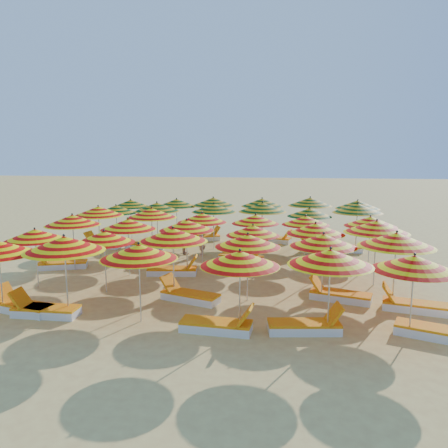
{
  "coord_description": "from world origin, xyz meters",
  "views": [
    {
      "loc": [
        2.36,
        -15.34,
        4.22
      ],
      "look_at": [
        0.0,
        0.5,
        1.6
      ],
      "focal_mm": 35.0,
      "sensor_mm": 36.0,
      "label": 1
    }
  ],
  "objects_px": {
    "umbrella_8": "(173,235)",
    "umbrella_35": "(358,205)",
    "umbrella_17": "(377,227)",
    "lounger_0": "(22,307)",
    "umbrella_18": "(98,211)",
    "umbrella_26": "(214,208)",
    "umbrella_31": "(176,203)",
    "umbrella_32": "(213,202)",
    "umbrella_27": "(263,207)",
    "lounger_17": "(203,237)",
    "umbrella_28": "(310,212)",
    "umbrella_19": "(152,213)",
    "lounger_13": "(250,247)",
    "umbrella_4": "(330,257)",
    "lounger_2": "(218,325)",
    "umbrella_25": "(157,207)",
    "umbrella_13": "(128,224)",
    "umbrella_7": "(104,237)",
    "lounger_18": "(274,239)",
    "umbrella_2": "(139,252)",
    "umbrella_14": "(187,225)",
    "beachgoer_b": "(187,236)",
    "umbrella_3": "(240,259)",
    "umbrella_5": "(414,263)",
    "umbrella_11": "(396,240)",
    "umbrella_30": "(131,203)",
    "lounger_1": "(44,310)",
    "lounger_7": "(414,306)",
    "umbrella_34": "(310,202)",
    "umbrella_29": "(358,208)",
    "lounger_9": "(174,270)",
    "lounger_4": "(437,332)",
    "umbrella_20": "(202,218)",
    "lounger_6": "(339,295)",
    "umbrella_23": "(370,221)",
    "umbrella_6": "(35,235)",
    "umbrella_12": "(72,220)",
    "lounger_5": "(189,296)",
    "umbrella_24": "(116,209)",
    "lounger_11": "(103,244)",
    "lounger_12": "(146,245)",
    "umbrella_15": "(253,230)",
    "umbrella_22": "(306,220)",
    "umbrella_16": "(316,229)",
    "umbrella_9": "(248,241)",
    "lounger_15": "(340,248)"
  },
  "relations": [
    {
      "from": "lounger_11",
      "to": "lounger_12",
      "type": "bearing_deg",
      "value": -168.44
    },
    {
      "from": "umbrella_22",
      "to": "umbrella_29",
      "type": "height_order",
      "value": "umbrella_29"
    },
    {
      "from": "umbrella_12",
      "to": "umbrella_13",
      "type": "relative_size",
      "value": 0.89
    },
    {
      "from": "umbrella_19",
      "to": "lounger_13",
      "type": "relative_size",
      "value": 1.22
    },
    {
      "from": "lounger_1",
      "to": "lounger_7",
      "type": "relative_size",
      "value": 0.96
    },
    {
      "from": "lounger_13",
      "to": "umbrella_14",
      "type": "bearing_deg",
      "value": -123.49
    },
    {
      "from": "umbrella_7",
      "to": "lounger_18",
      "type": "distance_m",
      "value": 9.74
    },
    {
      "from": "umbrella_2",
      "to": "umbrella_26",
      "type": "xyz_separation_m",
      "value": [
        0.39,
        8.64,
        0.03
      ]
    },
    {
      "from": "umbrella_11",
      "to": "lounger_0",
      "type": "bearing_deg",
      "value": -169.33
    },
    {
      "from": "umbrella_31",
      "to": "umbrella_32",
      "type": "bearing_deg",
      "value": -0.36
    },
    {
      "from": "umbrella_4",
      "to": "lounger_2",
      "type": "xyz_separation_m",
      "value": [
        -2.58,
        -0.28,
        -1.69
      ]
    },
    {
      "from": "umbrella_14",
      "to": "beachgoer_b",
      "type": "bearing_deg",
      "value": 103.62
    },
    {
      "from": "umbrella_3",
      "to": "umbrella_5",
      "type": "xyz_separation_m",
      "value": [
        3.94,
        0.21,
        -0.01
      ]
    },
    {
      "from": "umbrella_31",
      "to": "beachgoer_b",
      "type": "bearing_deg",
      "value": -67.91
    },
    {
      "from": "umbrella_14",
      "to": "umbrella_26",
      "type": "xyz_separation_m",
      "value": [
        0.18,
        4.4,
        0.06
      ]
    },
    {
      "from": "umbrella_20",
      "to": "umbrella_35",
      "type": "distance_m",
      "value": 7.7
    },
    {
      "from": "umbrella_2",
      "to": "umbrella_16",
      "type": "relative_size",
      "value": 0.99
    },
    {
      "from": "umbrella_9",
      "to": "umbrella_20",
      "type": "height_order",
      "value": "same"
    },
    {
      "from": "lounger_5",
      "to": "umbrella_35",
      "type": "bearing_deg",
      "value": -105.57
    },
    {
      "from": "lounger_6",
      "to": "lounger_12",
      "type": "bearing_deg",
      "value": -21.59
    },
    {
      "from": "lounger_11",
      "to": "lounger_13",
      "type": "bearing_deg",
      "value": -167.78
    },
    {
      "from": "umbrella_24",
      "to": "lounger_5",
      "type": "distance_m",
      "value": 8.42
    },
    {
      "from": "umbrella_34",
      "to": "lounger_13",
      "type": "height_order",
      "value": "umbrella_34"
    },
    {
      "from": "umbrella_24",
      "to": "beachgoer_b",
      "type": "height_order",
      "value": "umbrella_24"
    },
    {
      "from": "umbrella_20",
      "to": "umbrella_14",
      "type": "bearing_deg",
      "value": -94.92
    },
    {
      "from": "umbrella_13",
      "to": "umbrella_25",
      "type": "xyz_separation_m",
      "value": [
        -0.31,
        4.33,
        0.07
      ]
    },
    {
      "from": "umbrella_3",
      "to": "umbrella_11",
      "type": "bearing_deg",
      "value": 28.88
    },
    {
      "from": "umbrella_6",
      "to": "umbrella_12",
      "type": "distance_m",
      "value": 2.15
    },
    {
      "from": "umbrella_25",
      "to": "umbrella_28",
      "type": "relative_size",
      "value": 1.04
    },
    {
      "from": "umbrella_15",
      "to": "umbrella_26",
      "type": "distance_m",
      "value": 4.95
    },
    {
      "from": "umbrella_5",
      "to": "lounger_7",
      "type": "height_order",
      "value": "umbrella_5"
    },
    {
      "from": "umbrella_23",
      "to": "lounger_18",
      "type": "relative_size",
      "value": 1.32
    },
    {
      "from": "umbrella_17",
      "to": "lounger_0",
      "type": "distance_m",
      "value": 10.65
    },
    {
      "from": "umbrella_34",
      "to": "lounger_2",
      "type": "height_order",
      "value": "umbrella_34"
    },
    {
      "from": "umbrella_30",
      "to": "lounger_6",
      "type": "relative_size",
      "value": 1.29
    },
    {
      "from": "umbrella_27",
      "to": "umbrella_28",
      "type": "xyz_separation_m",
      "value": [
        1.98,
        -0.05,
        -0.17
      ]
    },
    {
      "from": "umbrella_8",
      "to": "lounger_2",
      "type": "height_order",
      "value": "umbrella_8"
    },
    {
      "from": "umbrella_29",
      "to": "umbrella_31",
      "type": "bearing_deg",
      "value": 167.35
    },
    {
      "from": "umbrella_32",
      "to": "lounger_0",
      "type": "distance_m",
      "value": 11.0
    },
    {
      "from": "umbrella_27",
      "to": "umbrella_30",
      "type": "bearing_deg",
      "value": 163.68
    },
    {
      "from": "umbrella_25",
      "to": "umbrella_26",
      "type": "relative_size",
      "value": 0.97
    },
    {
      "from": "umbrella_18",
      "to": "umbrella_26",
      "type": "xyz_separation_m",
      "value": [
        4.38,
        2.15,
        -0.05
      ]
    },
    {
      "from": "umbrella_32",
      "to": "lounger_15",
      "type": "height_order",
      "value": "umbrella_32"
    },
    {
      "from": "umbrella_20",
      "to": "lounger_6",
      "type": "relative_size",
      "value": 1.13
    },
    {
      "from": "umbrella_8",
      "to": "umbrella_35",
      "type": "bearing_deg",
      "value": 52.99
    },
    {
      "from": "umbrella_27",
      "to": "lounger_17",
      "type": "bearing_deg",
      "value": 148.01
    },
    {
      "from": "umbrella_17",
      "to": "umbrella_19",
      "type": "bearing_deg",
      "value": 163.82
    },
    {
      "from": "umbrella_25",
      "to": "umbrella_29",
      "type": "bearing_deg",
      "value": 1.72
    },
    {
      "from": "lounger_9",
      "to": "lounger_4",
      "type": "bearing_deg",
      "value": -37.75
    },
    {
      "from": "umbrella_11",
      "to": "umbrella_35",
      "type": "xyz_separation_m",
      "value": [
        0.22,
        8.41,
        -0.03
      ]
    }
  ]
}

